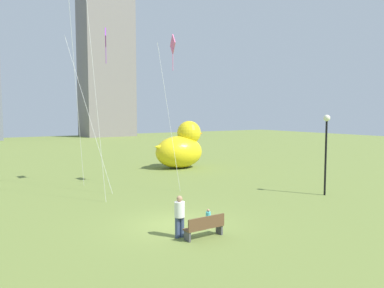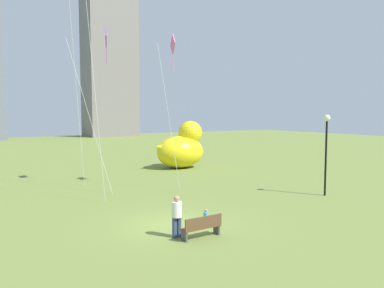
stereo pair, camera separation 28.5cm
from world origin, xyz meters
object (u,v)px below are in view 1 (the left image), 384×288
at_px(person_child, 208,218).
at_px(giant_inflatable_duck, 181,148).
at_px(park_bench, 205,226).
at_px(kite_pink, 172,50).
at_px(kite_purple, 104,44).
at_px(lamppost, 326,139).
at_px(person_adult, 180,214).

distance_m(person_child, giant_inflatable_duck, 18.21).
xyz_separation_m(park_bench, giant_inflatable_duck, (9.02, 17.06, 1.33)).
height_order(kite_pink, kite_purple, kite_purple).
distance_m(person_child, kite_purple, 14.53).
xyz_separation_m(lamppost, kite_purple, (-10.23, 9.68, 6.10)).
xyz_separation_m(park_bench, kite_purple, (0.33, 12.24, 9.05)).
relative_size(person_child, kite_pink, 0.09).
bearing_deg(kite_purple, kite_pink, -39.45).
xyz_separation_m(giant_inflatable_duck, kite_purple, (-8.68, -4.81, 7.72)).
bearing_deg(kite_pink, person_adult, -118.03).
xyz_separation_m(park_bench, lamppost, (10.56, 2.56, 2.96)).
bearing_deg(kite_purple, giant_inflatable_duck, 29.00).
bearing_deg(person_child, person_adult, -170.27).
bearing_deg(person_child, kite_pink, 70.08).
relative_size(park_bench, person_child, 1.98).
bearing_deg(person_adult, park_bench, -36.73).
xyz_separation_m(person_adult, kite_pink, (4.66, 8.75, 8.10)).
distance_m(giant_inflatable_duck, kite_purple, 12.58).
height_order(park_bench, giant_inflatable_duck, giant_inflatable_duck).
xyz_separation_m(lamppost, kite_pink, (-6.72, 6.79, 5.60)).
height_order(giant_inflatable_duck, kite_purple, kite_purple).
bearing_deg(person_adult, giant_inflatable_duck, 59.14).
relative_size(giant_inflatable_duck, lamppost, 1.05).
xyz_separation_m(giant_inflatable_duck, lamppost, (1.55, -14.49, 1.62)).
height_order(giant_inflatable_duck, kite_pink, kite_pink).
distance_m(person_adult, lamppost, 11.81).
relative_size(giant_inflatable_duck, kite_pink, 0.51).
bearing_deg(person_adult, kite_purple, 84.37).
bearing_deg(park_bench, person_adult, 143.27).
relative_size(person_adult, giant_inflatable_duck, 0.33).
bearing_deg(person_adult, person_child, 9.73).
relative_size(person_child, giant_inflatable_duck, 0.17).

